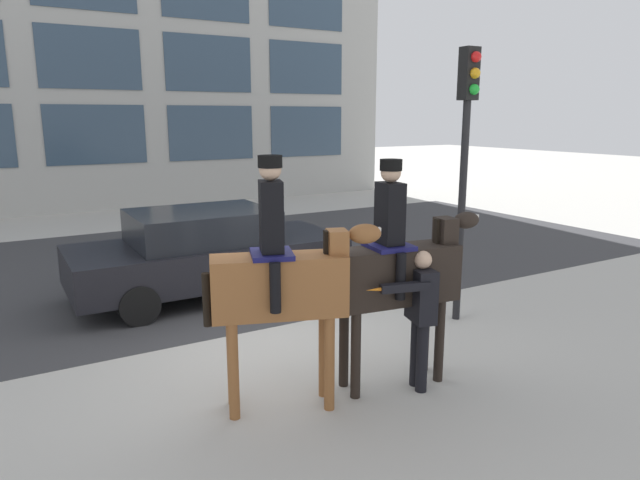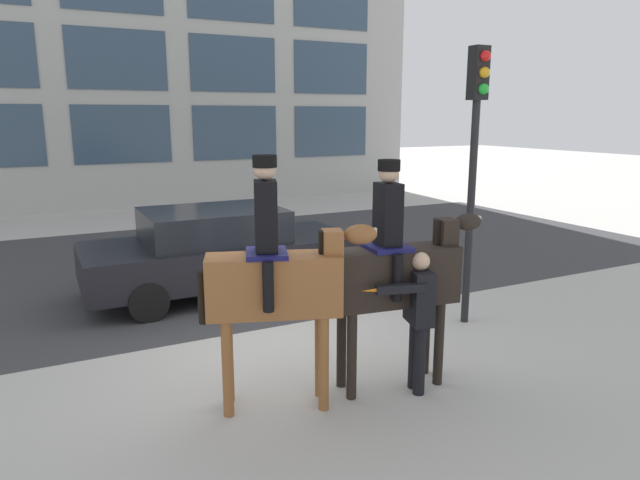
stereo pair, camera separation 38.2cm
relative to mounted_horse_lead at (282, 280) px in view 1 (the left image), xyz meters
The scene contains 7 objects.
ground_plane 2.26m from the mounted_horse_lead, 69.28° to the left, with size 80.00×80.00×0.00m, color #B2AFA8.
road_surface 6.58m from the mounted_horse_lead, 84.42° to the left, with size 21.76×8.50×0.01m.
mounted_horse_lead is the anchor object (origin of this frame).
mounted_horse_companion 1.36m from the mounted_horse_lead, ahead, with size 1.92×0.65×2.58m.
pedestrian_bystander 1.61m from the mounted_horse_lead, 15.01° to the right, with size 0.90×0.44×1.60m.
street_car_near_lane 4.25m from the mounted_horse_lead, 81.40° to the left, with size 4.56×2.03×1.48m.
traffic_light 3.85m from the mounted_horse_lead, 17.10° to the left, with size 0.24×0.29×3.96m.
Camera 1 is at (-3.09, -6.66, 3.03)m, focal length 32.00 mm.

